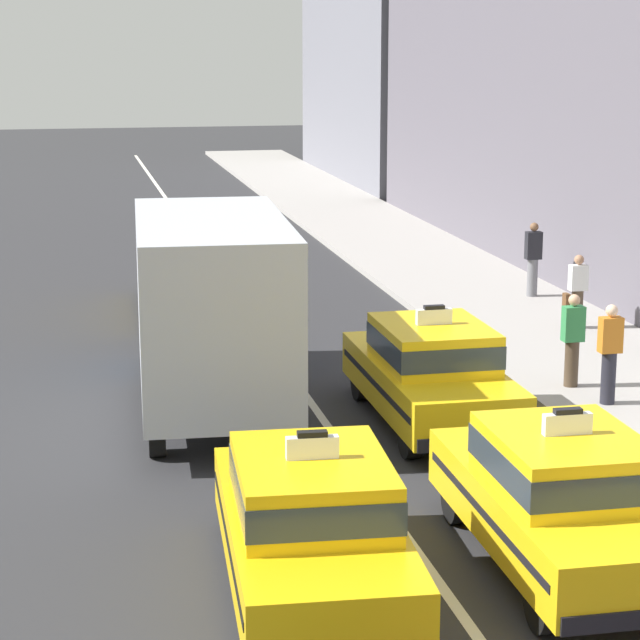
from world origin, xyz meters
TOP-DOWN VIEW (x-y plane):
  - lane_stripe_left_right at (0.00, 20.00)m, footprint 0.14×80.00m
  - sidewalk_curb at (5.60, 15.00)m, footprint 4.00×90.00m
  - taxi_left_second at (-1.49, 7.24)m, footprint 2.08×4.66m
  - box_truck_left_third at (-1.67, 14.71)m, footprint 2.60×7.08m
  - taxi_left_fourth at (-1.43, 22.18)m, footprint 1.98×4.62m
  - taxi_right_second at (1.47, 7.46)m, footprint 1.88×4.58m
  - taxi_right_third at (1.61, 13.04)m, footprint 1.83×4.56m
  - pedestrian_near_crosswalk at (6.31, 18.31)m, footprint 0.47×0.24m
  - pedestrian_mid_block at (4.64, 13.10)m, footprint 0.36×0.24m
  - pedestrian_trailing at (4.47, 14.20)m, footprint 0.36×0.24m
  - pedestrian_far_corner at (6.61, 21.55)m, footprint 0.36×0.24m

SIDE VIEW (x-z plane):
  - lane_stripe_left_right at x=0.00m, z-range 0.00..0.01m
  - sidewalk_curb at x=5.60m, z-range 0.00..0.15m
  - taxi_left_second at x=-1.49m, z-range -0.10..1.86m
  - taxi_left_fourth at x=-1.43m, z-range -0.10..1.86m
  - taxi_right_second at x=1.47m, z-range -0.10..1.86m
  - taxi_right_third at x=1.61m, z-range -0.10..1.86m
  - pedestrian_near_crosswalk at x=6.31m, z-range 0.15..1.67m
  - pedestrian_trailing at x=4.47m, z-range 0.16..1.77m
  - pedestrian_mid_block at x=4.64m, z-range 0.16..1.82m
  - pedestrian_far_corner at x=6.61m, z-range 0.16..1.87m
  - box_truck_left_third at x=-1.67m, z-range 0.14..3.41m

